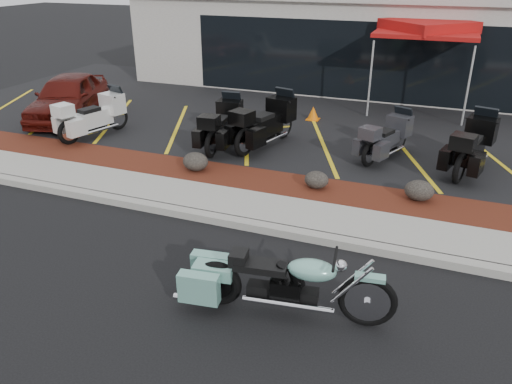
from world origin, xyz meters
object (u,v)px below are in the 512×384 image
at_px(hero_cruiser, 368,294).
at_px(touring_white, 117,108).
at_px(popup_canopy, 428,29).
at_px(parked_car, 68,97).
at_px(traffic_cone, 313,113).

xyz_separation_m(hero_cruiser, touring_white, (-8.13, 5.88, 0.27)).
bearing_deg(popup_canopy, touring_white, -131.09).
xyz_separation_m(touring_white, parked_car, (-2.08, 0.44, 0.03)).
height_order(touring_white, parked_car, parked_car).
bearing_deg(popup_canopy, traffic_cone, -125.57).
bearing_deg(hero_cruiser, traffic_cone, 101.86).
xyz_separation_m(parked_car, traffic_cone, (7.06, 2.54, -0.47)).
height_order(parked_car, traffic_cone, parked_car).
xyz_separation_m(parked_car, popup_canopy, (9.94, 4.95, 1.86)).
relative_size(touring_white, traffic_cone, 5.39).
distance_m(touring_white, parked_car, 2.12).
distance_m(parked_car, popup_canopy, 11.26).
xyz_separation_m(touring_white, traffic_cone, (4.99, 2.98, -0.44)).
bearing_deg(hero_cruiser, touring_white, 136.44).
bearing_deg(traffic_cone, touring_white, -149.17).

